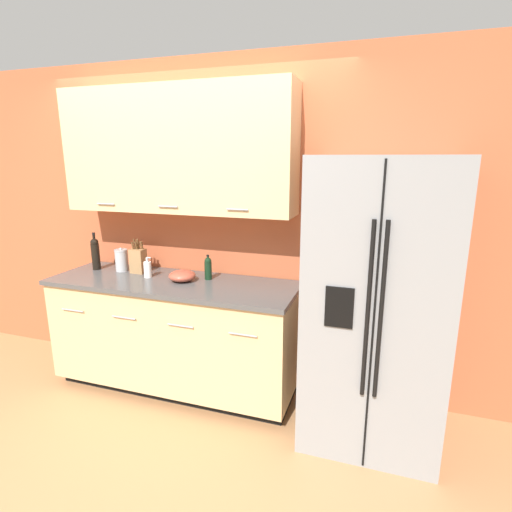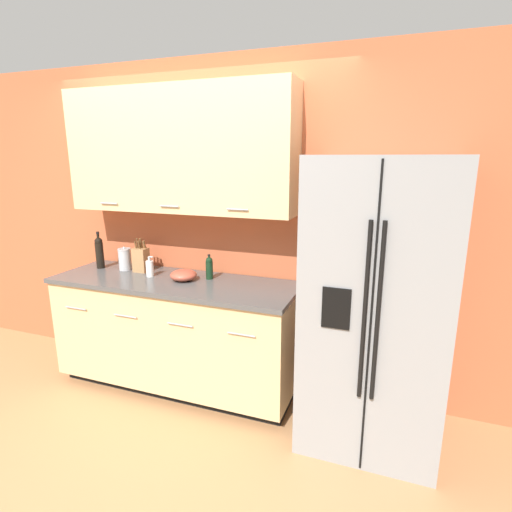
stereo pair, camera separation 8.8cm
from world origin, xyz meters
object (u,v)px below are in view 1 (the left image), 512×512
(oil_bottle, at_px, (208,268))
(refrigerator, at_px, (376,304))
(soap_dispenser, at_px, (148,269))
(wine_bottle, at_px, (95,253))
(mixing_bowl, at_px, (182,276))
(steel_canister, at_px, (122,260))
(knife_block, at_px, (138,260))

(oil_bottle, bearing_deg, refrigerator, -8.45)
(oil_bottle, bearing_deg, soap_dispenser, -168.11)
(wine_bottle, distance_m, mixing_bowl, 0.87)
(steel_canister, height_order, mixing_bowl, steel_canister)
(knife_block, xyz_separation_m, oil_bottle, (0.63, 0.01, -0.01))
(steel_canister, bearing_deg, mixing_bowl, -8.94)
(knife_block, distance_m, soap_dispenser, 0.18)
(oil_bottle, relative_size, mixing_bowl, 0.95)
(steel_canister, bearing_deg, knife_block, -1.58)
(oil_bottle, relative_size, steel_canister, 0.99)
(knife_block, xyz_separation_m, mixing_bowl, (0.45, -0.09, -0.06))
(steel_canister, distance_m, mixing_bowl, 0.63)
(refrigerator, xyz_separation_m, steel_canister, (-2.07, 0.18, 0.08))
(steel_canister, xyz_separation_m, mixing_bowl, (0.62, -0.10, -0.05))
(knife_block, bearing_deg, wine_bottle, -176.47)
(mixing_bowl, bearing_deg, oil_bottle, 31.03)
(wine_bottle, height_order, oil_bottle, wine_bottle)
(knife_block, distance_m, wine_bottle, 0.41)
(mixing_bowl, bearing_deg, refrigerator, -3.36)
(knife_block, xyz_separation_m, wine_bottle, (-0.40, -0.02, 0.04))
(refrigerator, height_order, soap_dispenser, refrigerator)
(knife_block, height_order, soap_dispenser, knife_block)
(oil_bottle, bearing_deg, mixing_bowl, -148.97)
(knife_block, bearing_deg, mixing_bowl, -11.58)
(refrigerator, relative_size, knife_block, 6.58)
(oil_bottle, bearing_deg, wine_bottle, -178.01)
(steel_canister, bearing_deg, refrigerator, -5.05)
(wine_bottle, xyz_separation_m, oil_bottle, (1.03, 0.04, -0.05))
(oil_bottle, distance_m, mixing_bowl, 0.21)
(knife_block, xyz_separation_m, steel_canister, (-0.17, 0.00, -0.01))
(soap_dispenser, relative_size, steel_canister, 0.84)
(wine_bottle, relative_size, soap_dispenser, 1.90)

